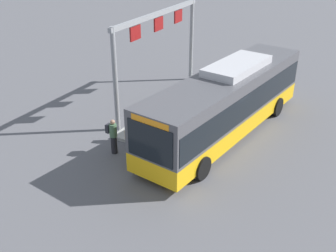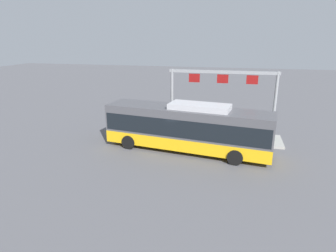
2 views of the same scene
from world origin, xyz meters
The scene contains 8 objects.
ground_plane centered at (0.00, 0.00, 0.00)m, with size 120.00×120.00×0.00m, color #56565B.
platform_curb centered at (-1.87, -3.18, 0.08)m, with size 10.00×2.80×0.16m, color #9E9E99.
bus_main centered at (-0.01, 0.00, 1.81)m, with size 11.82×4.11×3.46m.
person_boarding centered at (4.15, -2.65, 0.89)m, with size 0.35×0.53×1.67m.
person_waiting_near centered at (2.57, -3.31, 1.05)m, with size 0.51×0.60×1.67m.
person_waiting_mid centered at (4.14, -3.72, 0.89)m, with size 0.36×0.54×1.67m.
platform_sign_gantry centered at (-2.05, -4.88, 3.73)m, with size 8.80×0.24×5.20m.
trash_bin centered at (-6.03, -3.44, 0.61)m, with size 0.52×0.52×0.90m, color #2D5133.
Camera 1 is at (16.74, 5.95, 9.29)m, focal length 42.69 mm.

